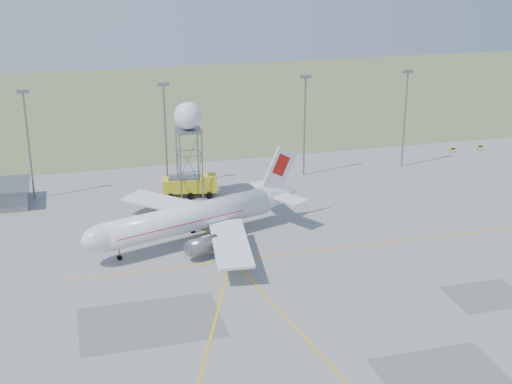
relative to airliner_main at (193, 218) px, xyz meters
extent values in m
plane|color=gray|center=(10.03, -38.72, -4.05)|extent=(400.00, 400.00, 0.00)
cube|color=#5D723E|center=(10.03, 101.28, -4.03)|extent=(400.00, 120.00, 0.03)
cylinder|color=slate|center=(-24.97, 27.28, 5.95)|extent=(0.36, 0.36, 20.00)
cube|color=slate|center=(-24.97, 27.28, 16.15)|extent=(2.20, 0.50, 0.60)
cylinder|color=slate|center=(0.03, 27.28, 5.95)|extent=(0.36, 0.36, 20.00)
cube|color=slate|center=(0.03, 27.28, 16.15)|extent=(2.20, 0.50, 0.60)
cylinder|color=slate|center=(28.03, 27.28, 5.95)|extent=(0.36, 0.36, 20.00)
cube|color=slate|center=(28.03, 27.28, 16.15)|extent=(2.20, 0.50, 0.60)
cylinder|color=slate|center=(50.03, 27.28, 5.95)|extent=(0.36, 0.36, 20.00)
cube|color=slate|center=(50.03, 27.28, 16.15)|extent=(2.20, 0.50, 0.60)
cylinder|color=black|center=(65.03, 33.28, -3.65)|extent=(0.10, 0.10, 0.80)
cylinder|color=black|center=(66.23, 33.28, -3.65)|extent=(0.10, 0.10, 0.80)
cube|color=yellow|center=(65.63, 33.28, -3.10)|extent=(1.60, 0.15, 0.50)
cube|color=black|center=(65.63, 33.20, -3.10)|extent=(0.80, 0.03, 0.30)
cylinder|color=black|center=(72.03, 33.28, -3.65)|extent=(0.10, 0.10, 0.80)
cylinder|color=black|center=(73.23, 33.28, -3.65)|extent=(0.10, 0.10, 0.80)
cube|color=yellow|center=(72.63, 33.28, -3.10)|extent=(1.60, 0.15, 0.50)
cube|color=black|center=(72.63, 33.20, -3.10)|extent=(0.80, 0.03, 0.30)
cylinder|color=white|center=(-0.63, -0.21, 0.11)|extent=(28.42, 13.08, 4.38)
ellipsoid|color=white|center=(-14.15, -4.67, 0.11)|extent=(8.03, 6.36, 4.38)
cube|color=black|center=(-15.40, -5.08, 0.77)|extent=(2.33, 2.81, 1.07)
cone|color=white|center=(16.01, 5.28, 0.44)|extent=(7.61, 6.22, 4.38)
cube|color=white|center=(16.01, 5.28, 5.04)|extent=(6.77, 2.51, 8.24)
cube|color=red|center=(16.22, 5.35, 5.81)|extent=(3.70, 1.54, 4.23)
cube|color=white|center=(14.39, 8.44, 0.99)|extent=(5.22, 6.82, 0.20)
cube|color=white|center=(16.59, 1.78, 0.99)|extent=(5.22, 6.82, 0.20)
cube|color=white|center=(-2.16, 9.67, -0.98)|extent=(16.00, 16.22, 0.39)
cube|color=white|center=(4.02, -9.06, -0.98)|extent=(7.57, 18.07, 0.39)
cylinder|color=slate|center=(-3.66, 5.48, -1.97)|extent=(5.16, 3.83, 2.52)
cylinder|color=slate|center=(0.32, -6.58, -1.97)|extent=(5.16, 3.83, 2.52)
cube|color=red|center=(-2.71, -0.90, 0.22)|extent=(22.19, 11.06, 0.13)
cylinder|color=black|center=(-12.07, -3.98, -3.56)|extent=(0.97, 0.97, 0.99)
cube|color=black|center=(1.45, 0.48, -3.56)|extent=(3.10, 6.58, 0.99)
cylinder|color=slate|center=(1.45, 0.48, -3.06)|extent=(0.33, 0.33, 1.97)
cylinder|color=slate|center=(1.22, 18.08, 2.50)|extent=(0.24, 0.24, 13.09)
cylinder|color=slate|center=(5.24, 18.08, 2.50)|extent=(0.24, 0.24, 13.09)
cylinder|color=slate|center=(5.24, 22.10, 2.50)|extent=(0.24, 0.24, 13.09)
cylinder|color=slate|center=(1.22, 22.10, 2.50)|extent=(0.24, 0.24, 13.09)
cube|color=slate|center=(3.23, 20.09, 9.04)|extent=(4.63, 4.63, 0.25)
sphere|color=white|center=(3.23, 20.09, 11.66)|extent=(5.03, 5.03, 5.03)
cube|color=yellow|center=(3.31, 20.91, -1.81)|extent=(10.52, 5.16, 2.46)
cube|color=yellow|center=(6.83, 20.25, -0.80)|extent=(3.22, 3.58, 1.57)
cube|color=black|center=(7.60, 20.10, -0.69)|extent=(0.65, 2.88, 1.12)
cube|color=slate|center=(2.21, 21.12, -0.35)|extent=(6.00, 3.67, 0.45)
camera|label=1|loc=(-18.04, -103.85, 42.30)|focal=50.00mm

